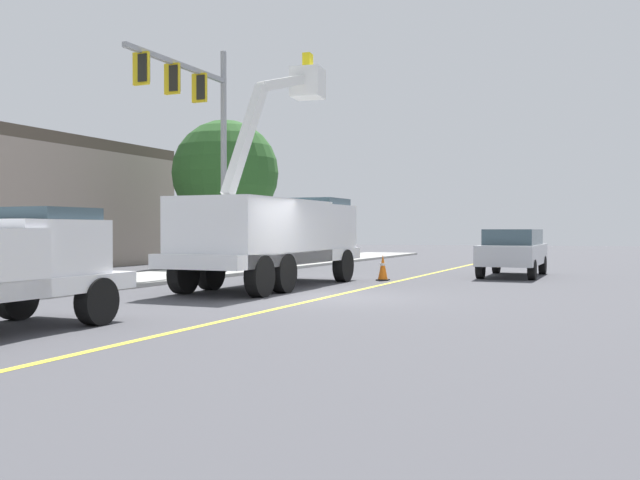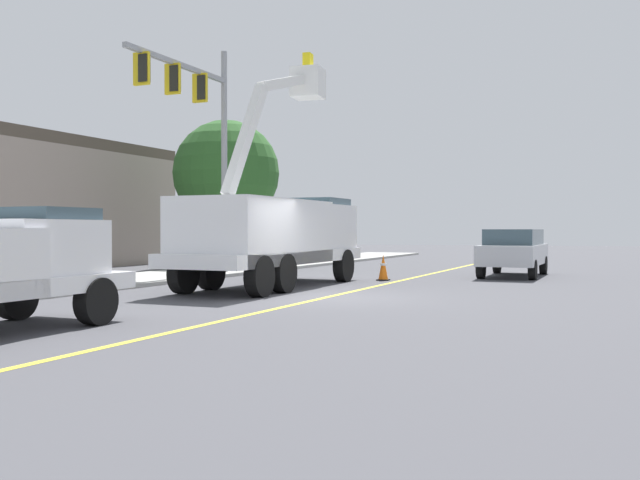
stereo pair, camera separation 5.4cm
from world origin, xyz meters
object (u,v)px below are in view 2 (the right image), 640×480
at_px(traffic_cone_mid_front, 383,268).
at_px(passing_minivan, 514,249).
at_px(utility_bucket_truck, 275,232).
at_px(traffic_signal_mast, 198,116).

bearing_deg(traffic_cone_mid_front, passing_minivan, -50.20).
distance_m(utility_bucket_truck, traffic_signal_mast, 6.22).
bearing_deg(passing_minivan, traffic_signal_mast, 111.15).
bearing_deg(traffic_cone_mid_front, utility_bucket_truck, 143.90).
xyz_separation_m(passing_minivan, traffic_cone_mid_front, (-3.40, 4.08, -0.55)).
bearing_deg(passing_minivan, utility_bucket_truck, 136.10).
bearing_deg(traffic_signal_mast, traffic_cone_mid_front, -84.20).
distance_m(utility_bucket_truck, passing_minivan, 9.56).
relative_size(passing_minivan, traffic_cone_mid_front, 5.79).
xyz_separation_m(passing_minivan, traffic_signal_mast, (-4.05, 10.46, 4.63)).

